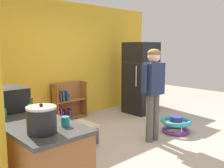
% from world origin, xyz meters
% --- Properties ---
extents(ground_plane, '(12.00, 12.00, 0.00)m').
position_xyz_m(ground_plane, '(0.00, 0.00, 0.00)').
color(ground_plane, '#B7AA98').
rests_on(ground_plane, ground).
extents(back_wall, '(5.20, 0.06, 2.70)m').
position_xyz_m(back_wall, '(0.00, 2.33, 1.35)').
color(back_wall, yellow).
rests_on(back_wall, ground).
extents(kitchen_counter, '(0.65, 2.43, 0.90)m').
position_xyz_m(kitchen_counter, '(-2.20, 0.20, 0.45)').
color(kitchen_counter, '#A36435').
rests_on(kitchen_counter, ground).
extents(refrigerator, '(0.73, 0.68, 1.78)m').
position_xyz_m(refrigerator, '(1.51, 1.38, 0.89)').
color(refrigerator, black).
rests_on(refrigerator, ground).
extents(bookshelf, '(0.80, 0.28, 0.85)m').
position_xyz_m(bookshelf, '(-0.20, 2.14, 0.37)').
color(bookshelf, '#A16935').
rests_on(bookshelf, ground).
extents(standing_person, '(0.57, 0.23, 1.63)m').
position_xyz_m(standing_person, '(0.16, -0.06, 0.99)').
color(standing_person, '#565353').
rests_on(standing_person, ground).
extents(baby_walker, '(0.60, 0.60, 0.32)m').
position_xyz_m(baby_walker, '(0.85, -0.11, 0.16)').
color(baby_walker, purple).
rests_on(baby_walker, ground).
extents(pet_carrier, '(0.42, 0.55, 0.36)m').
position_xyz_m(pet_carrier, '(-0.89, 0.65, 0.18)').
color(pet_carrier, beige).
rests_on(pet_carrier, ground).
extents(microwave, '(0.37, 0.48, 0.28)m').
position_xyz_m(microwave, '(-2.20, 0.30, 1.04)').
color(microwave, black).
rests_on(microwave, kitchen_counter).
extents(crock_pot, '(0.26, 0.26, 0.27)m').
position_xyz_m(crock_pot, '(-2.30, -0.74, 1.02)').
color(crock_pot, black).
rests_on(crock_pot, kitchen_counter).
extents(green_glass_bottle, '(0.07, 0.07, 0.25)m').
position_xyz_m(green_glass_bottle, '(-2.20, -0.33, 1.00)').
color(green_glass_bottle, '#33753D').
rests_on(green_glass_bottle, kitchen_counter).
extents(green_cup, '(0.08, 0.08, 0.09)m').
position_xyz_m(green_cup, '(-2.37, 0.03, 0.95)').
color(green_cup, '#349252').
rests_on(green_cup, kitchen_counter).
extents(teal_cup, '(0.08, 0.08, 0.09)m').
position_xyz_m(teal_cup, '(-2.04, -0.71, 0.95)').
color(teal_cup, teal).
rests_on(teal_cup, kitchen_counter).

